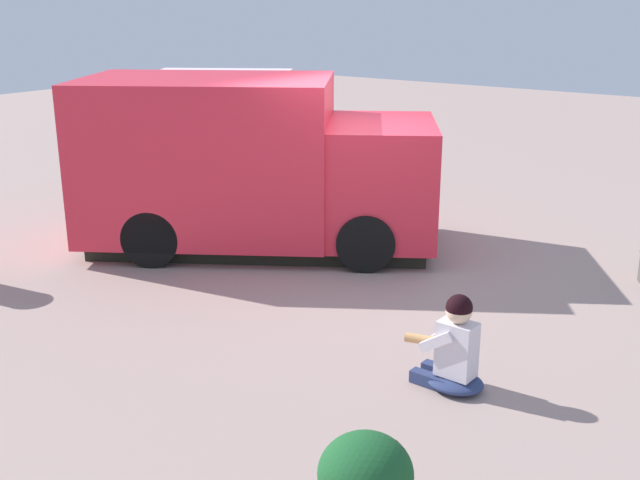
# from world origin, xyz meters

# --- Properties ---
(ground_plane) EXTENTS (40.00, 40.00, 0.00)m
(ground_plane) POSITION_xyz_m (0.00, 0.00, 0.00)
(ground_plane) COLOR tan
(food_truck) EXTENTS (4.28, 5.08, 2.30)m
(food_truck) POSITION_xyz_m (0.37, -1.49, 1.09)
(food_truck) COLOR #E92A3D
(food_truck) RESTS_ON ground_plane
(person_customer) EXTENTS (0.46, 0.77, 0.89)m
(person_customer) POSITION_xyz_m (2.46, 2.66, 0.36)
(person_customer) COLOR navy
(person_customer) RESTS_ON ground_plane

